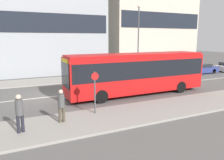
{
  "coord_description": "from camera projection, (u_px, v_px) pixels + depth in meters",
  "views": [
    {
      "loc": [
        -2.07,
        -16.96,
        4.51
      ],
      "look_at": [
        5.01,
        -1.8,
        1.28
      ],
      "focal_mm": 35.0,
      "sensor_mm": 36.0,
      "label": 1
    }
  ],
  "objects": [
    {
      "name": "ground_plane",
      "position": [
        43.0,
        98.0,
        16.8
      ],
      "size": [
        120.0,
        120.0,
        0.0
      ],
      "primitive_type": "plane",
      "color": "#595654"
    },
    {
      "name": "sidewalk_near",
      "position": [
        60.0,
        126.0,
        11.23
      ],
      "size": [
        44.0,
        3.5,
        0.13
      ],
      "color": "gray",
      "rests_on": "ground_plane"
    },
    {
      "name": "sidewalk_far",
      "position": [
        35.0,
        82.0,
        22.35
      ],
      "size": [
        44.0,
        3.5,
        0.13
      ],
      "color": "gray",
      "rests_on": "ground_plane"
    },
    {
      "name": "lane_centerline",
      "position": [
        43.0,
        97.0,
        16.8
      ],
      "size": [
        41.8,
        0.16,
        0.01
      ],
      "color": "silver",
      "rests_on": "ground_plane"
    },
    {
      "name": "city_bus",
      "position": [
        137.0,
        71.0,
        17.51
      ],
      "size": [
        11.6,
        2.56,
        3.3
      ],
      "rotation": [
        0.0,
        0.0,
        -0.08
      ],
      "color": "red",
      "rests_on": "ground_plane"
    },
    {
      "name": "parked_car_0",
      "position": [
        169.0,
        71.0,
        25.92
      ],
      "size": [
        4.03,
        1.84,
        1.25
      ],
      "color": "silver",
      "rests_on": "ground_plane"
    },
    {
      "name": "parked_car_1",
      "position": [
        201.0,
        69.0,
        28.23
      ],
      "size": [
        4.42,
        1.9,
        1.27
      ],
      "color": "navy",
      "rests_on": "ground_plane"
    },
    {
      "name": "pedestrian_near_stop",
      "position": [
        19.0,
        111.0,
        10.09
      ],
      "size": [
        0.34,
        0.34,
        1.85
      ],
      "rotation": [
        0.0,
        0.0,
        0.28
      ],
      "color": "#23232D",
      "rests_on": "sidewalk_near"
    },
    {
      "name": "pedestrian_down_pavement",
      "position": [
        61.0,
        104.0,
        11.36
      ],
      "size": [
        0.35,
        0.34,
        1.77
      ],
      "rotation": [
        0.0,
        0.0,
        3.23
      ],
      "color": "#4C4233",
      "rests_on": "sidewalk_near"
    },
    {
      "name": "bus_stop_sign",
      "position": [
        95.0,
        89.0,
        12.67
      ],
      "size": [
        0.44,
        0.12,
        2.49
      ],
      "color": "#4C4C51",
      "rests_on": "sidewalk_near"
    },
    {
      "name": "street_lamp",
      "position": [
        138.0,
        34.0,
        25.38
      ],
      "size": [
        0.36,
        0.36,
        8.11
      ],
      "color": "#4C4C51",
      "rests_on": "sidewalk_far"
    }
  ]
}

